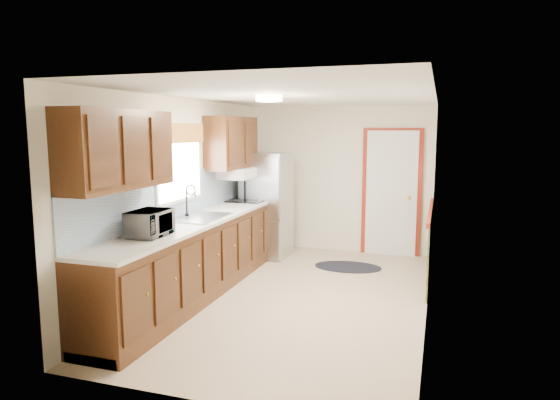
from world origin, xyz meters
The scene contains 8 objects.
room_shell centered at (0.00, 0.00, 1.20)m, with size 3.20×5.20×2.52m.
kitchen_run centered at (-1.24, -0.29, 0.81)m, with size 0.63×4.00×2.20m.
back_wall_trim centered at (0.99, 2.21, 0.89)m, with size 1.12×2.30×2.08m.
ceiling_fixture centered at (-0.30, -0.20, 2.36)m, with size 0.30×0.30×0.06m, color #FFD88C.
microwave centered at (-1.20, -1.31, 1.10)m, with size 0.48×0.26×0.32m, color white.
refrigerator centered at (-1.02, 1.75, 0.83)m, with size 0.72×0.71×1.66m.
rug centered at (0.34, 1.48, 0.01)m, with size 0.98×0.63×0.01m, color black.
cooktop centered at (-1.19, 1.40, 0.95)m, with size 0.53×0.63×0.02m, color black.
Camera 1 is at (1.58, -5.63, 2.01)m, focal length 32.00 mm.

